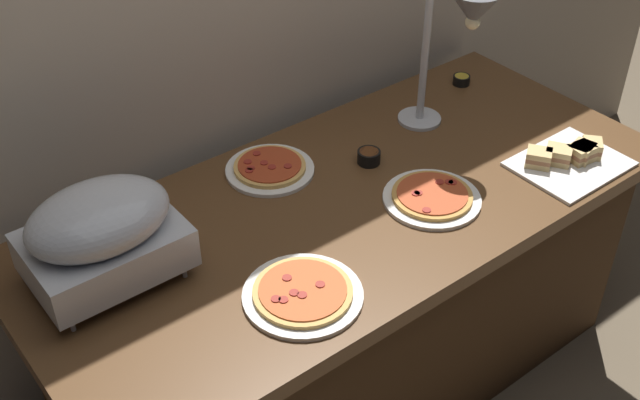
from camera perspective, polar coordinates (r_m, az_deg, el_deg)
name	(u,v)px	position (r m, az deg, el deg)	size (l,w,h in m)	color
ground_plane	(345,377)	(2.78, 1.83, -12.52)	(8.00, 8.00, 0.00)	brown
buffet_table	(348,295)	(2.50, 2.00, -6.81)	(1.90, 0.84, 0.76)	brown
chafing_dish	(102,233)	(1.98, -15.32, -2.25)	(0.37, 0.27, 0.26)	#B7BABF
heat_lamp	(464,23)	(2.36, 10.21, 12.35)	(0.15, 0.32, 0.51)	#B7BABF
pizza_plate_front	(270,168)	(2.36, -3.61, 2.28)	(0.26, 0.26, 0.03)	white
pizza_plate_center	(303,294)	(1.95, -1.24, -6.69)	(0.30, 0.30, 0.03)	white
pizza_plate_raised_stand	(432,197)	(2.27, 7.99, 0.20)	(0.28, 0.28, 0.03)	white
sandwich_platter	(570,158)	(2.50, 17.38, 2.88)	(0.33, 0.26, 0.06)	white
sauce_cup_near	(461,80)	(2.85, 10.05, 8.46)	(0.06, 0.06, 0.03)	black
sauce_cup_far	(369,156)	(2.40, 3.50, 3.13)	(0.07, 0.07, 0.04)	black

